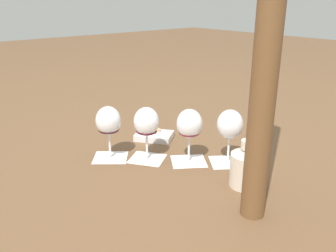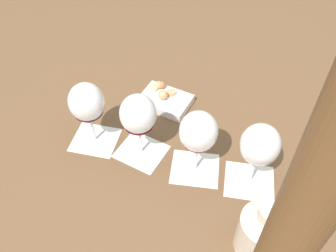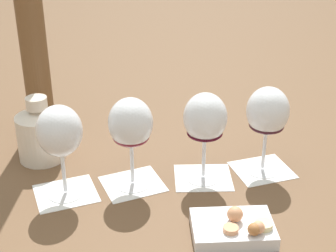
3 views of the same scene
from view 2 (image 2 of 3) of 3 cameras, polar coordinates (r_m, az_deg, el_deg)
ground_plane at (r=0.90m, az=-0.13°, el=-5.65°), size 8.00×8.00×0.00m
tasting_card_0 at (r=0.88m, az=12.90°, el=-8.64°), size 0.16×0.15×0.00m
tasting_card_1 at (r=0.88m, az=4.35°, el=-6.81°), size 0.15×0.15×0.00m
tasting_card_2 at (r=0.92m, az=-4.30°, el=-4.08°), size 0.15×0.15×0.00m
tasting_card_3 at (r=0.96m, az=-11.60°, el=-2.16°), size 0.16×0.15×0.00m
wine_glass_0 at (r=0.78m, az=14.45°, el=-3.32°), size 0.09×0.09×0.19m
wine_glass_1 at (r=0.78m, az=4.87°, el=-1.29°), size 0.09×0.09×0.19m
wine_glass_2 at (r=0.82m, az=-4.79°, el=1.56°), size 0.09×0.09×0.19m
wine_glass_3 at (r=0.87m, az=-12.86°, el=3.38°), size 0.09×0.09×0.19m
ceramic_vase at (r=0.75m, az=14.99°, el=-16.00°), size 0.10×0.10×0.14m
snack_dish at (r=1.03m, az=-0.54°, el=4.32°), size 0.16×0.17×0.05m
umbrella_pole at (r=0.32m, az=25.27°, el=-4.87°), size 0.06×0.06×0.96m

